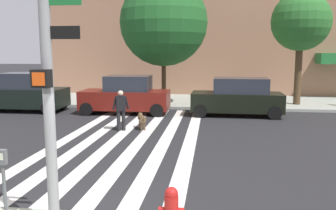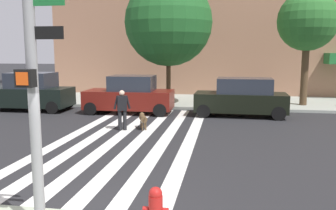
% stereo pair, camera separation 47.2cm
% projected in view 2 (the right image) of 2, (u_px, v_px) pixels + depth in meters
% --- Properties ---
extents(ground_plane, '(160.00, 160.00, 0.00)m').
position_uv_depth(ground_plane, '(147.00, 137.00, 13.34)').
color(ground_plane, '#232326').
extents(sidewalk_far, '(80.00, 6.00, 0.15)m').
position_uv_depth(sidewalk_far, '(180.00, 101.00, 22.74)').
color(sidewalk_far, '#9AA096').
rests_on(sidewalk_far, ground_plane).
extents(crosswalk_stripes, '(4.95, 12.68, 0.01)m').
position_uv_depth(crosswalk_stripes, '(131.00, 136.00, 13.44)').
color(crosswalk_stripes, silver).
rests_on(crosswalk_stripes, ground_plane).
extents(traffic_light_pole, '(0.74, 0.46, 5.80)m').
position_uv_depth(traffic_light_pole, '(28.00, 28.00, 5.54)').
color(traffic_light_pole, gray).
rests_on(traffic_light_pole, sidewalk_near).
extents(fire_hydrant, '(0.44, 0.32, 0.76)m').
position_uv_depth(fire_hydrant, '(156.00, 209.00, 6.02)').
color(fire_hydrant, '#B11A18').
rests_on(fire_hydrant, sidewalk_near).
extents(parked_car_near_curb, '(4.55, 2.04, 2.06)m').
position_uv_depth(parked_car_near_curb, '(30.00, 93.00, 19.40)').
color(parked_car_near_curb, black).
rests_on(parked_car_near_curb, ground_plane).
extents(parked_car_behind_first, '(4.54, 2.06, 1.96)m').
position_uv_depth(parked_car_behind_first, '(130.00, 95.00, 18.51)').
color(parked_car_behind_first, '#5D1610').
rests_on(parked_car_behind_first, ground_plane).
extents(parked_car_third_in_line, '(4.51, 2.01, 1.90)m').
position_uv_depth(parked_car_third_in_line, '(242.00, 98.00, 17.60)').
color(parked_car_third_in_line, black).
rests_on(parked_car_third_in_line, ground_plane).
extents(street_tree_nearest, '(4.93, 4.93, 7.13)m').
position_uv_depth(street_tree_nearest, '(168.00, 22.00, 19.99)').
color(street_tree_nearest, '#4C3823').
rests_on(street_tree_nearest, sidewalk_far).
extents(street_tree_middle, '(3.33, 3.33, 6.39)m').
position_uv_depth(street_tree_middle, '(307.00, 22.00, 19.80)').
color(street_tree_middle, '#4C3823').
rests_on(street_tree_middle, sidewalk_far).
extents(pedestrian_dog_walker, '(0.69, 0.36, 1.64)m').
position_uv_depth(pedestrian_dog_walker, '(122.00, 108.00, 14.39)').
color(pedestrian_dog_walker, black).
rests_on(pedestrian_dog_walker, ground_plane).
extents(dog_on_leash, '(0.50, 0.97, 0.65)m').
position_uv_depth(dog_on_leash, '(143.00, 118.00, 14.70)').
color(dog_on_leash, brown).
rests_on(dog_on_leash, ground_plane).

